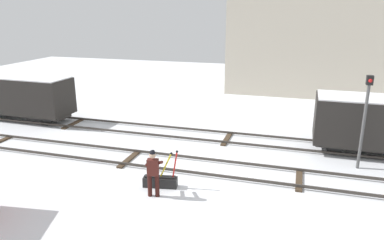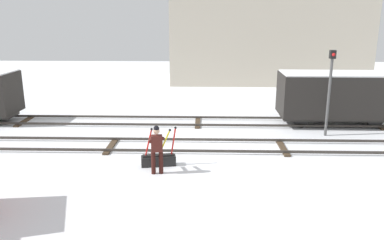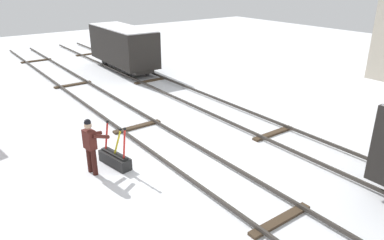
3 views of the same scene
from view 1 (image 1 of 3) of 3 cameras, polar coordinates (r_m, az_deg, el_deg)
ground_plane at (r=14.88m, az=2.63°, el=-7.72°), size 60.00×60.00×0.00m
track_main_line at (r=14.84m, az=2.64°, el=-7.35°), size 44.00×1.94×0.18m
track_siding_near at (r=18.20m, az=5.48°, el=-2.73°), size 44.00×1.94×0.18m
switch_lever_frame at (r=13.46m, az=-4.95°, el=-9.39°), size 1.31×0.57×1.44m
rail_worker at (r=12.56m, az=-6.10°, el=-7.85°), size 0.62×0.71×1.71m
signal_post at (r=15.71m, az=25.47°, el=1.00°), size 0.24×0.32×3.81m
apartment_building at (r=30.10m, az=21.43°, el=16.45°), size 15.32×6.22×13.10m
freight_car_mid_siding at (r=17.85m, az=27.32°, el=-0.40°), size 5.45×2.28×2.57m
freight_car_far_end at (r=23.15m, az=-24.81°, el=3.51°), size 5.70×2.11×2.57m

